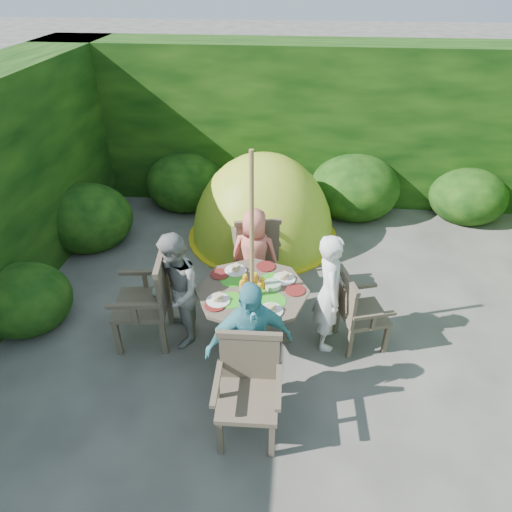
# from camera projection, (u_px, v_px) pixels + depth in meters

# --- Properties ---
(ground) EXTENTS (60.00, 60.00, 0.00)m
(ground) POSITION_uv_depth(u_px,v_px,m) (319.00, 353.00, 4.90)
(ground) COLOR #413F3A
(ground) RESTS_ON ground
(hedge_enclosure) EXTENTS (9.00, 9.00, 2.50)m
(hedge_enclosure) POSITION_uv_depth(u_px,v_px,m) (325.00, 194.00, 5.32)
(hedge_enclosure) COLOR black
(hedge_enclosure) RESTS_ON ground
(patio_table) EXTENTS (1.28, 1.28, 0.83)m
(patio_table) POSITION_uv_depth(u_px,v_px,m) (253.00, 298.00, 4.77)
(patio_table) COLOR #42382B
(patio_table) RESTS_ON ground
(parasol_pole) EXTENTS (0.05, 0.05, 2.20)m
(parasol_pole) POSITION_uv_depth(u_px,v_px,m) (252.00, 257.00, 4.48)
(parasol_pole) COLOR olive
(parasol_pole) RESTS_ON ground
(garden_chair_right) EXTENTS (0.59, 0.63, 0.87)m
(garden_chair_right) POSITION_uv_depth(u_px,v_px,m) (357.00, 310.00, 4.79)
(garden_chair_right) COLOR #42382B
(garden_chair_right) RESTS_ON ground
(garden_chair_left) EXTENTS (0.63, 0.69, 1.04)m
(garden_chair_left) POSITION_uv_depth(u_px,v_px,m) (149.00, 298.00, 4.81)
(garden_chair_left) COLOR #42382B
(garden_chair_left) RESTS_ON ground
(garden_chair_back) EXTENTS (0.66, 0.62, 0.95)m
(garden_chair_back) POSITION_uv_depth(u_px,v_px,m) (256.00, 248.00, 5.72)
(garden_chair_back) COLOR #42382B
(garden_chair_back) RESTS_ON ground
(garden_chair_front) EXTENTS (0.58, 0.52, 0.94)m
(garden_chair_front) POSITION_uv_depth(u_px,v_px,m) (248.00, 386.00, 3.90)
(garden_chair_front) COLOR #42382B
(garden_chair_front) RESTS_ON ground
(child_right) EXTENTS (0.35, 0.51, 1.35)m
(child_right) POSITION_uv_depth(u_px,v_px,m) (330.00, 293.00, 4.70)
(child_right) COLOR white
(child_right) RESTS_ON ground
(child_left) EXTENTS (0.67, 0.76, 1.31)m
(child_left) POSITION_uv_depth(u_px,v_px,m) (175.00, 291.00, 4.74)
(child_left) COLOR gray
(child_left) RESTS_ON ground
(child_back) EXTENTS (0.61, 0.43, 1.19)m
(child_back) POSITION_uv_depth(u_px,v_px,m) (254.00, 255.00, 5.43)
(child_back) COLOR #DE6E5C
(child_back) RESTS_ON ground
(child_front) EXTENTS (0.87, 0.62, 1.37)m
(child_front) POSITION_uv_depth(u_px,v_px,m) (249.00, 346.00, 4.04)
(child_front) COLOR #4AA2AE
(child_front) RESTS_ON ground
(dome_tent) EXTENTS (2.68, 2.68, 2.57)m
(dome_tent) POSITION_uv_depth(u_px,v_px,m) (263.00, 236.00, 6.95)
(dome_tent) COLOR #ABC626
(dome_tent) RESTS_ON ground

